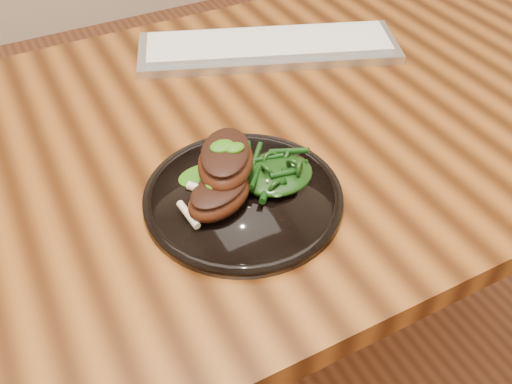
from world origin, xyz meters
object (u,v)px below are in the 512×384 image
(desk, at_px, (205,179))
(lamb_chop_front, at_px, (219,195))
(plate, at_px, (243,197))
(greens_heap, at_px, (276,170))
(keyboard, at_px, (269,47))

(desk, height_order, lamb_chop_front, lamb_chop_front)
(desk, height_order, plate, plate)
(desk, distance_m, greens_heap, 0.20)
(lamb_chop_front, xyz_separation_m, greens_heap, (0.09, 0.01, -0.00))
(desk, distance_m, keyboard, 0.31)
(plate, distance_m, keyboard, 0.41)
(lamb_chop_front, bearing_deg, greens_heap, 8.95)
(keyboard, bearing_deg, plate, -123.33)
(lamb_chop_front, bearing_deg, keyboard, 53.13)
(desk, bearing_deg, keyboard, 40.52)
(plate, bearing_deg, keyboard, 56.67)
(greens_heap, height_order, keyboard, greens_heap)
(plate, bearing_deg, desk, 87.87)
(greens_heap, bearing_deg, lamb_chop_front, -171.05)
(greens_heap, bearing_deg, keyboard, 62.92)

